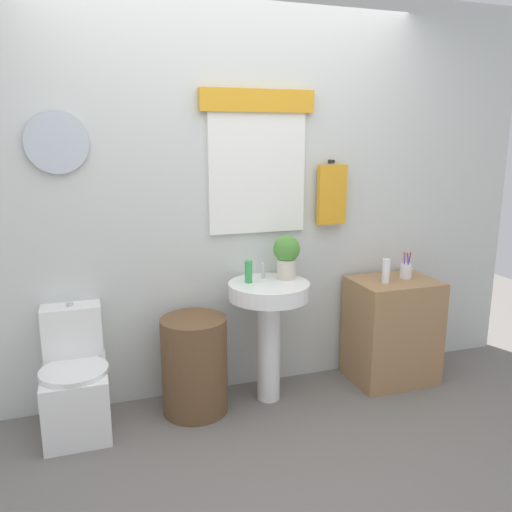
{
  "coord_description": "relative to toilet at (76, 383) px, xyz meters",
  "views": [
    {
      "loc": [
        -0.88,
        -2.08,
        1.68
      ],
      "look_at": [
        0.08,
        0.8,
        0.99
      ],
      "focal_mm": 36.04,
      "sensor_mm": 36.0,
      "label": 1
    }
  ],
  "objects": [
    {
      "name": "pedestal_sink",
      "position": [
        1.19,
        -0.03,
        0.32
      ],
      "size": [
        0.52,
        0.52,
        0.79
      ],
      "color": "white",
      "rests_on": "ground_plane"
    },
    {
      "name": "laundry_hamper",
      "position": [
        0.7,
        -0.03,
        0.03
      ],
      "size": [
        0.41,
        0.41,
        0.61
      ],
      "primitive_type": "cylinder",
      "color": "brown",
      "rests_on": "ground_plane"
    },
    {
      "name": "soap_bottle",
      "position": [
        1.07,
        0.02,
        0.59
      ],
      "size": [
        0.05,
        0.05,
        0.14
      ],
      "primitive_type": "cylinder",
      "color": "green",
      "rests_on": "pedestal_sink"
    },
    {
      "name": "wooden_cabinet",
      "position": [
        2.11,
        -0.03,
        0.09
      ],
      "size": [
        0.57,
        0.44,
        0.73
      ],
      "primitive_type": "cube",
      "color": "#9E754C",
      "rests_on": "ground_plane"
    },
    {
      "name": "lotion_bottle",
      "position": [
        2.01,
        -0.07,
        0.53
      ],
      "size": [
        0.05,
        0.05,
        0.16
      ],
      "primitive_type": "cylinder",
      "color": "white",
      "rests_on": "wooden_cabinet"
    },
    {
      "name": "back_wall",
      "position": [
        1.01,
        0.26,
        1.03
      ],
      "size": [
        4.4,
        0.18,
        2.6
      ],
      "color": "silver",
      "rests_on": "ground_plane"
    },
    {
      "name": "toilet",
      "position": [
        0.0,
        0.0,
        0.0
      ],
      "size": [
        0.38,
        0.51,
        0.74
      ],
      "color": "white",
      "rests_on": "ground_plane"
    },
    {
      "name": "faucet",
      "position": [
        1.19,
        0.09,
        0.56
      ],
      "size": [
        0.03,
        0.03,
        0.1
      ],
      "primitive_type": "cylinder",
      "color": "silver",
      "rests_on": "pedestal_sink"
    },
    {
      "name": "potted_plant",
      "position": [
        1.33,
        0.03,
        0.68
      ],
      "size": [
        0.17,
        0.17,
        0.28
      ],
      "color": "beige",
      "rests_on": "pedestal_sink"
    },
    {
      "name": "ground_plane",
      "position": [
        1.01,
        -0.88,
        -0.28
      ],
      "size": [
        8.0,
        8.0,
        0.0
      ],
      "primitive_type": "plane",
      "color": "slate"
    },
    {
      "name": "toothbrush_cup",
      "position": [
        2.21,
        -0.01,
        0.51
      ],
      "size": [
        0.08,
        0.08,
        0.19
      ],
      "color": "silver",
      "rests_on": "wooden_cabinet"
    }
  ]
}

